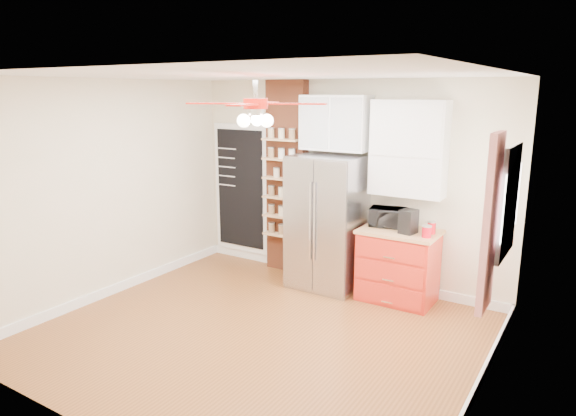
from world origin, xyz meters
The scene contains 21 objects.
floor centered at (0.00, 0.00, 0.00)m, with size 4.50×4.50×0.00m, color brown.
ceiling centered at (0.00, 0.00, 2.70)m, with size 4.50×4.50×0.00m, color white.
wall_back centered at (0.00, 2.00, 1.35)m, with size 4.50×0.02×2.70m, color beige.
wall_front centered at (0.00, -2.00, 1.35)m, with size 4.50×0.02×2.70m, color beige.
wall_left centered at (-2.25, 0.00, 1.35)m, with size 0.02×4.00×2.70m, color beige.
wall_right centered at (2.25, 0.00, 1.35)m, with size 0.02×4.00×2.70m, color beige.
chalkboard centered at (-1.70, 1.96, 1.10)m, with size 0.95×0.05×1.95m.
brick_pillar centered at (-0.85, 1.92, 1.35)m, with size 0.60×0.16×2.70m, color brown.
fridge centered at (-0.05, 1.63, 0.88)m, with size 0.90×0.70×1.75m, color #B2B1B6.
upper_glass_cabinet centered at (-0.05, 1.82, 2.15)m, with size 0.90×0.35×0.70m, color white.
red_cabinet centered at (0.92, 1.68, 0.45)m, with size 0.94×0.64×0.90m.
upper_shelf_unit centered at (0.92, 1.85, 1.88)m, with size 0.90×0.30×1.15m, color white.
window centered at (2.23, 0.90, 1.55)m, with size 0.04×0.75×1.05m, color white.
curtain centered at (2.18, 0.35, 1.45)m, with size 0.06×0.40×1.55m, color red.
ceiling_fan centered at (0.00, 0.00, 2.42)m, with size 1.40×1.40×0.44m.
toaster_oven centered at (0.72, 1.77, 1.02)m, with size 0.43×0.29×0.24m, color black.
coffee_maker centered at (1.05, 1.60, 1.04)m, with size 0.17×0.20×0.28m, color black.
canister_left centered at (1.29, 1.54, 0.96)m, with size 0.11×0.11×0.13m, color #B90A19.
canister_right centered at (1.29, 1.73, 0.97)m, with size 0.10×0.10×0.14m, color red.
pantry_jar_oats centered at (-0.93, 1.78, 1.43)m, with size 0.08×0.08×0.12m, color beige.
pantry_jar_beans centered at (-0.71, 1.76, 1.43)m, with size 0.08×0.08×0.12m, color brown.
Camera 1 is at (2.96, -4.13, 2.55)m, focal length 32.00 mm.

